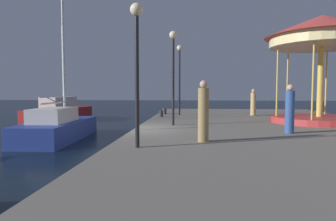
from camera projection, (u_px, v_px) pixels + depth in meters
ground_plane at (135, 147)px, 12.73m from camera, size 120.00×120.00×0.00m
quay_dock at (280, 140)px, 12.18m from camera, size 12.04×27.65×0.80m
sailboat_red at (59, 112)px, 23.54m from camera, size 3.00×7.05×7.55m
sailboat_blue at (57, 127)px, 14.50m from camera, size 2.36×5.88×7.81m
carousel at (322, 42)px, 14.77m from camera, size 5.50×5.50×5.34m
lamp_post_near_edge at (137, 49)px, 8.29m from camera, size 0.36×0.36×4.03m
lamp_post_mid_promenade at (173, 61)px, 13.72m from camera, size 0.36×0.36×4.34m
lamp_post_far_end at (179, 68)px, 19.21m from camera, size 0.36×0.36×4.52m
bollard_south at (161, 114)px, 18.14m from camera, size 0.24×0.24×0.40m
bollard_center at (165, 111)px, 20.26m from camera, size 0.24×0.24×0.40m
bollard_north at (164, 111)px, 20.69m from camera, size 0.24×0.24×0.40m
person_mid_promenade at (203, 113)px, 9.36m from camera, size 0.34×0.34×1.93m
person_by_the_water at (253, 103)px, 19.36m from camera, size 0.34×0.34×1.71m
person_near_carousel at (290, 110)px, 11.22m from camera, size 0.34×0.34×1.85m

